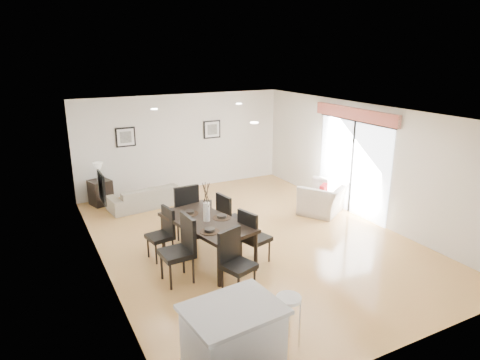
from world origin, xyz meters
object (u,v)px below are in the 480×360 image
dining_chair_wfar (164,230)px  dining_chair_enear (252,234)px  sofa (146,196)px  dining_chair_head (234,258)px  dining_chair_foot (185,208)px  dining_table (207,225)px  dining_chair_wnear (182,245)px  dining_chair_efar (229,216)px  side_table (101,192)px  armchair (324,198)px  kitchen_island (233,336)px  coffee_table (193,211)px  bar_stool (289,304)px

dining_chair_wfar → dining_chair_enear: (1.37, -1.00, 0.04)m
dining_chair_enear → sofa: bearing=-2.5°
dining_chair_head → dining_chair_foot: dining_chair_foot is taller
dining_table → dining_chair_wnear: bearing=-157.8°
dining_chair_head → dining_chair_efar: bearing=48.4°
dining_chair_enear → side_table: (-1.91, 4.62, -0.27)m
armchair → dining_chair_efar: 2.91m
dining_chair_wfar → kitchen_island: dining_chair_wfar is taller
armchair → kitchen_island: kitchen_island is taller
coffee_table → bar_stool: 4.98m
dining_chair_foot → side_table: 3.19m
dining_chair_wfar → dining_chair_efar: dining_chair_efar is taller
sofa → kitchen_island: kitchen_island is taller
sofa → dining_chair_efar: dining_chair_efar is taller
dining_chair_wfar → side_table: size_ratio=1.54×
sofa → dining_chair_head: 4.63m
dining_chair_wnear → dining_chair_enear: dining_chair_wnear is taller
armchair → dining_chair_foot: size_ratio=0.96×
dining_table → coffee_table: size_ratio=2.39×
side_table → dining_chair_head: bearing=-77.3°
dining_table → bar_stool: 2.77m
sofa → dining_chair_foot: bearing=88.8°
sofa → coffee_table: size_ratio=2.15×
dining_chair_efar → kitchen_island: 3.58m
dining_chair_enear → coffee_table: 2.69m
dining_table → dining_chair_wnear: dining_chair_wnear is taller
dining_chair_wnear → kitchen_island: 2.31m
dining_table → coffee_table: 2.29m
dining_table → dining_chair_wfar: (-0.69, 0.50, -0.17)m
dining_chair_efar → side_table: size_ratio=1.66×
side_table → dining_chair_enear: bearing=-67.5°
dining_chair_efar → side_table: dining_chair_efar is taller
bar_stool → dining_chair_head: bearing=90.4°
coffee_table → kitchen_island: size_ratio=0.70×
dining_chair_foot → bar_stool: (-0.02, -3.96, -0.03)m
bar_stool → dining_chair_foot: bearing=89.7°
dining_chair_enear → kitchen_island: dining_chair_enear is taller
kitchen_island → bar_stool: 0.85m
sofa → dining_chair_head: bearing=85.3°
sofa → bar_stool: size_ratio=2.55×
dining_table → side_table: (-1.23, 4.11, -0.40)m
dining_chair_wnear → kitchen_island: bearing=-7.4°
dining_chair_enear → dining_chair_head: bearing=118.6°
side_table → dining_chair_wnear: bearing=-83.1°
bar_stool → side_table: bearing=99.9°
dining_chair_wfar → coffee_table: (1.25, 1.65, -0.38)m
armchair → dining_chair_head: size_ratio=1.06×
dining_chair_wfar → side_table: (-0.54, 3.62, -0.23)m
dining_table → kitchen_island: (-0.84, -2.77, -0.30)m
dining_table → dining_chair_head: (-0.03, -1.20, -0.13)m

